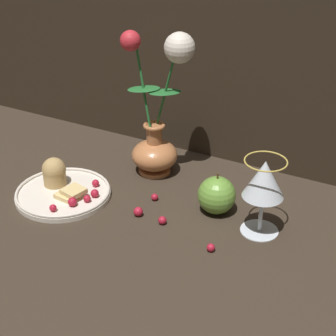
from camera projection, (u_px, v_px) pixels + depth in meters
ground_plane at (172, 203)px, 1.16m from camera, size 2.40×2.40×0.00m
vase at (158, 124)px, 1.21m from camera, size 0.15×0.10×0.32m
plate_with_pastries at (62, 188)px, 1.18m from camera, size 0.20×0.20×0.07m
wine_glass at (264, 182)px, 1.02m from camera, size 0.08×0.08×0.15m
apple_beside_vase at (217, 195)px, 1.11m from camera, size 0.08×0.08×0.09m
berry_near_plate at (138, 212)px, 1.11m from camera, size 0.02×0.02×0.02m
berry_front_center at (211, 248)px, 1.01m from camera, size 0.02×0.02×0.02m
berry_by_glass_stem at (162, 220)px, 1.09m from camera, size 0.02×0.02×0.02m
berry_under_candlestick at (155, 197)px, 1.16m from camera, size 0.01×0.01×0.01m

